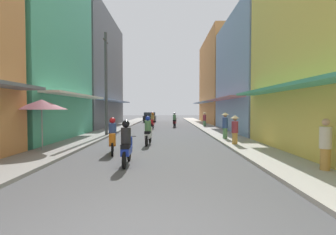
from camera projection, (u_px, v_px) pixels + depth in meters
name	position (u px, v px, depth m)	size (l,w,h in m)	color
ground_plane	(163.00, 130.00, 23.47)	(104.97, 104.97, 0.00)	#4C4C4F
sidewalk_left	(113.00, 129.00, 23.48)	(2.06, 55.71, 0.12)	gray
sidewalk_right	(212.00, 129.00, 23.46)	(2.06, 55.71, 0.12)	#ADA89E
building_left_mid	(22.00, 1.00, 15.82)	(7.05, 9.09, 17.39)	#4CB28C
building_left_far	(85.00, 72.00, 27.70)	(7.05, 13.55, 12.09)	slate
building_right_mid	(264.00, 75.00, 21.26)	(7.05, 11.01, 9.64)	#8CA5CC
building_right_far	(228.00, 81.00, 34.01)	(7.05, 13.39, 11.42)	#D88C4C
motorbike_maroon	(175.00, 121.00, 27.08)	(0.55, 1.80, 1.58)	black
motorbike_blue	(127.00, 145.00, 8.86)	(0.55, 1.81, 1.58)	black
motorbike_white	(149.00, 132.00, 13.82)	(0.55, 1.81, 1.58)	black
motorbike_black	(152.00, 120.00, 29.00)	(0.68, 1.77, 1.58)	black
motorbike_orange	(113.00, 138.00, 11.10)	(0.61, 1.79, 1.58)	black
motorbike_red	(153.00, 122.00, 24.72)	(0.55, 1.81, 1.58)	black
parked_car	(151.00, 117.00, 37.18)	(1.82, 4.12, 1.45)	black
pedestrian_far	(205.00, 119.00, 26.66)	(0.44, 0.44, 1.63)	#598C59
pedestrian_foreground	(226.00, 125.00, 15.69)	(0.44, 0.44, 1.74)	#598C59
pedestrian_crossing	(236.00, 129.00, 13.20)	(0.44, 0.44, 1.63)	#BF8C3F
pedestrian_midway	(326.00, 146.00, 7.60)	(0.34, 0.34, 1.68)	#BF8C3F
vendor_umbrella	(42.00, 105.00, 11.37)	(2.21, 2.21, 2.38)	#99999E
utility_pole	(107.00, 84.00, 17.78)	(0.20, 1.20, 7.30)	#4C4C4F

